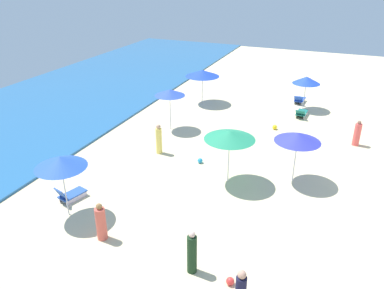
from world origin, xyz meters
TOP-DOWN VIEW (x-y plane):
  - ocean at (0.00, 23.41)m, footprint 60.00×13.18m
  - umbrella_0 at (-1.41, 5.40)m, footprint 2.11×2.11m
  - umbrella_1 at (-7.72, 13.51)m, footprint 2.03×2.03m
  - lounge_chair_1_0 at (-6.81, 14.12)m, footprint 1.39×0.90m
  - umbrella_2 at (2.14, 13.50)m, footprint 1.85×1.85m
  - umbrella_3 at (9.01, 6.31)m, footprint 1.90×1.90m
  - lounge_chair_3_0 at (10.25, 6.73)m, footprint 1.45×0.72m
  - lounge_chair_3_1 at (7.41, 6.20)m, footprint 1.50×0.70m
  - umbrella_4 at (7.58, 13.47)m, footprint 2.47×2.47m
  - umbrella_5 at (-2.66, 8.24)m, footprint 2.34×2.34m
  - beachgoer_1 at (-8.77, 7.57)m, footprint 0.44×0.44m
  - beachgoer_2 at (3.99, 2.71)m, footprint 0.49×0.49m
  - beachgoer_3 at (-8.47, 11.34)m, footprint 0.40×0.40m
  - beachgoer_4 at (-1.18, 12.63)m, footprint 0.44×0.44m
  - beach_ball_0 at (-1.43, 10.13)m, footprint 0.27×0.27m
  - beach_ball_1 at (4.53, 7.43)m, footprint 0.30×0.30m
  - beach_ball_2 at (-8.86, 6.21)m, footprint 0.27×0.27m

SIDE VIEW (x-z plane):
  - ocean at x=0.00m, z-range 0.00..0.12m
  - beach_ball_0 at x=-1.43m, z-range 0.00..0.27m
  - beach_ball_2 at x=-8.86m, z-range 0.00..0.27m
  - beach_ball_1 at x=4.53m, z-range 0.00..0.30m
  - lounge_chair_3_0 at x=10.25m, z-range -0.09..0.61m
  - lounge_chair_3_1 at x=7.41m, z-range -0.07..0.60m
  - lounge_chair_1_0 at x=-6.81m, z-range -0.12..0.67m
  - beachgoer_2 at x=3.99m, z-range -0.06..1.43m
  - beachgoer_3 at x=-8.47m, z-range -0.06..1.48m
  - beachgoer_1 at x=-8.77m, z-range -0.05..1.59m
  - beachgoer_4 at x=-1.18m, z-range -0.05..1.64m
  - umbrella_3 at x=9.01m, z-range 0.94..3.32m
  - umbrella_4 at x=7.58m, z-range 1.01..3.48m
  - umbrella_0 at x=-1.41m, z-range 1.02..3.52m
  - umbrella_2 at x=2.14m, z-range 1.09..3.65m
  - umbrella_5 at x=-2.66m, z-range 1.10..3.69m
  - umbrella_1 at x=-7.72m, z-range 1.11..3.78m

